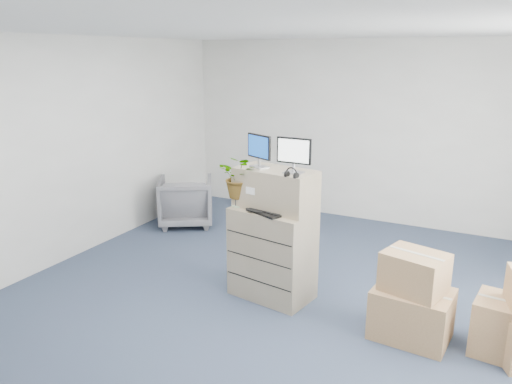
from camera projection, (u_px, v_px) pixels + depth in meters
The scene contains 16 objects.
ground at pixel (271, 317), 5.06m from camera, with size 7.00×7.00×0.00m, color #272F47.
wall_back at pixel (369, 132), 7.70m from camera, with size 6.00×0.02×2.80m, color beige.
filing_cabinet_lower at pixel (272, 253), 5.38m from camera, with size 0.85×0.52×0.99m, color #9C8D6C.
filing_cabinet_upper at pixel (276, 189), 5.23m from camera, with size 0.85×0.43×0.43m, color #9C8D6C.
monitor_left at pixel (259, 149), 5.21m from camera, with size 0.33×0.20×0.35m.
monitor_right at pixel (294, 153), 4.95m from camera, with size 0.36×0.14×0.36m.
headphones at pixel (291, 174), 4.84m from camera, with size 0.13×0.13×0.01m, color black.
keyboard at pixel (265, 212), 5.13m from camera, with size 0.42×0.18×0.02m, color black.
mouse at pixel (295, 215), 5.01m from camera, with size 0.09×0.05×0.03m, color silver.
water_bottle at pixel (286, 199), 5.23m from camera, with size 0.07×0.07×0.24m, color gray.
phone_dock at pixel (267, 204), 5.29m from camera, with size 0.06×0.05×0.12m.
external_drive at pixel (303, 209), 5.16m from camera, with size 0.20×0.15×0.06m, color black.
tissue_box at pixel (301, 204), 5.10m from camera, with size 0.21×0.11×0.08m, color #3C84CE.
potted_plant at pixel (240, 182), 5.33m from camera, with size 0.44×0.48×0.45m.
office_chair at pixel (186, 199), 7.70m from camera, with size 0.79×0.74×0.82m, color #5B5B60.
cardboard_boxes at pixel (480, 315), 4.41m from camera, with size 1.77×0.73×0.85m.
Camera 1 is at (1.91, -4.11, 2.59)m, focal length 35.00 mm.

